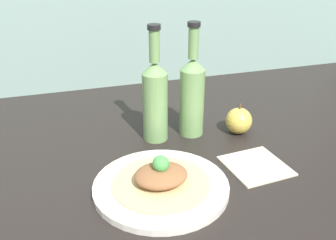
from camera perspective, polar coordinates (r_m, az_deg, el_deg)
name	(u,v)px	position (r cm, az deg, el deg)	size (l,w,h in cm)	color
ground_plane	(171,164)	(96.63, 0.40, -6.42)	(180.00, 110.00, 4.00)	black
plate	(161,186)	(83.99, -1.03, -9.55)	(28.76, 28.76, 1.74)	silver
plated_food	(161,177)	(82.67, -1.04, -8.23)	(20.78, 20.78, 6.74)	#D6BC7F
cider_bottle_left	(155,98)	(99.19, -1.89, 3.23)	(6.45, 6.45, 29.94)	#729E5B
cider_bottle_right	(192,94)	(102.06, 3.51, 3.86)	(6.45, 6.45, 29.94)	#729E5B
apple	(239,121)	(106.94, 10.23, -0.11)	(7.11, 7.11, 8.47)	gold
napkin	(256,165)	(94.03, 12.64, -6.40)	(14.47, 14.91, 0.80)	beige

